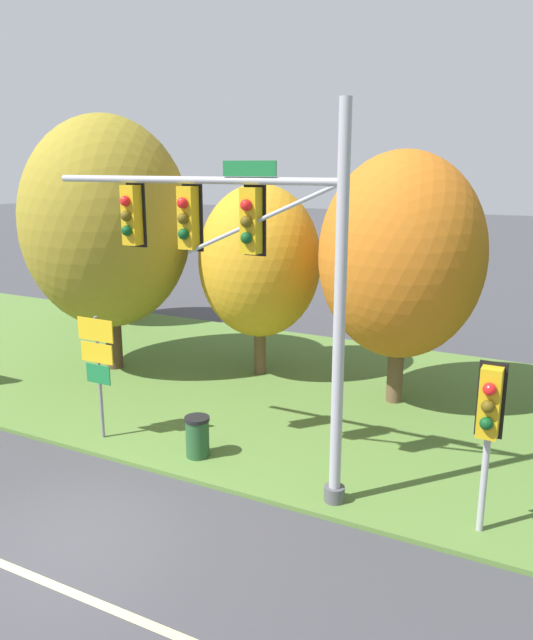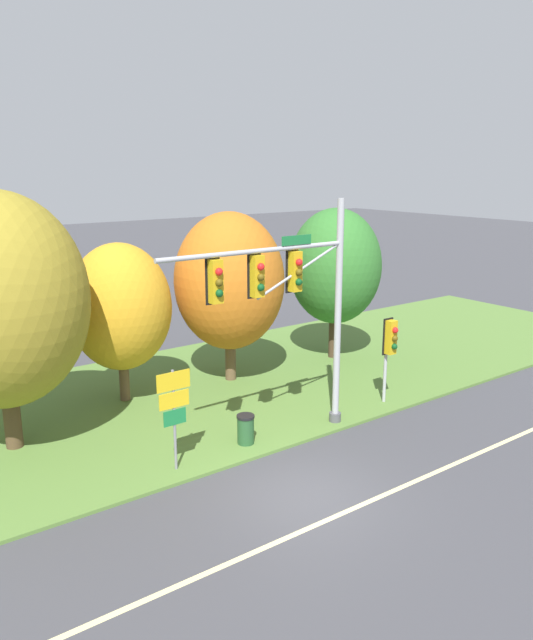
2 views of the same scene
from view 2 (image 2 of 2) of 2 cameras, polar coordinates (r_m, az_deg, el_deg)
The scene contains 11 objects.
ground_plane at distance 17.28m, azimuth 3.95°, elevation -15.64°, with size 160.00×160.00×0.00m, color #3D3D42.
lane_stripe at distance 16.51m, azimuth 6.77°, elevation -17.22°, with size 36.00×0.16×0.01m, color beige.
grass_verge at distance 23.52m, azimuth -9.27°, elevation -7.32°, with size 48.00×11.50×0.10m, color #517533.
traffic_signal_mast at distance 18.88m, azimuth 2.27°, elevation 2.44°, with size 6.64×0.49×7.43m.
pedestrian_signal_near_kerb at distance 22.62m, azimuth 11.23°, elevation -2.02°, with size 0.46×0.55×3.16m.
route_sign_post at distance 17.65m, azimuth -8.44°, elevation -7.64°, with size 1.02×0.08×2.97m.
tree_left_of_mast at distance 19.70m, azimuth -23.21°, elevation 1.59°, with size 5.12×5.12×7.80m.
tree_behind_signpost at distance 22.79m, azimuth -13.24°, elevation 1.15°, with size 3.67×3.67×5.81m.
tree_mid_verge at distance 24.38m, azimuth -3.41°, elevation 3.53°, with size 4.32×4.32×6.72m.
tree_tall_centre at distance 27.45m, azimuth 6.29°, elevation 4.88°, with size 4.04×4.04×6.65m.
trash_bin at distance 19.63m, azimuth -1.92°, elevation -9.94°, with size 0.56×0.56×0.93m.
Camera 2 is at (-9.82, -11.36, 8.55)m, focal length 35.00 mm.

